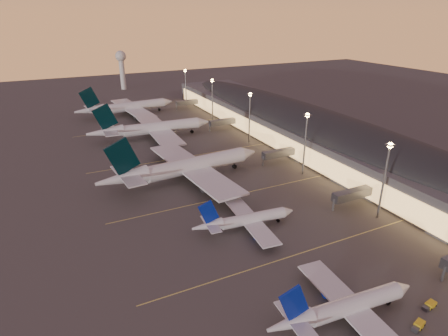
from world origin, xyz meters
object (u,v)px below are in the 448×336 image
Objects in this scene: airliner_narrow_south at (344,308)px; baggage_tug_a at (418,325)px; airliner_narrow_north at (245,220)px; airliner_wide_near at (184,167)px; airliner_wide_far at (127,107)px; airliner_wide_mid at (151,129)px; baggage_tug_b at (429,305)px; radar_tower at (121,64)px.

baggage_tug_a is at bearing -29.44° from airliner_narrow_south.
airliner_narrow_north is 8.32× the size of baggage_tug_a.
airliner_wide_near is at bearing 100.83° from airliner_narrow_north.
airliner_wide_far is at bearing 83.55° from airliner_wide_near.
airliner_wide_near is at bearing -91.42° from airliner_wide_mid.
baggage_tug_b is (25.40, -90.28, -5.13)m from airliner_wide_near.
radar_tower is (15.54, 288.92, 18.45)m from airliner_narrow_south.
radar_tower is 8.15× the size of baggage_tug_b.
airliner_wide_mid is (-1.32, 143.20, 1.96)m from airliner_narrow_south.
airliner_wide_mid is (-0.36, 101.16, 2.27)m from airliner_narrow_north.
baggage_tug_b is at bearing -79.39° from airliner_wide_near.
airliner_narrow_north is at bearing 106.46° from baggage_tug_b.
airliner_wide_near is at bearing 85.41° from baggage_tug_a.
baggage_tug_a is at bearing -90.47° from radar_tower.
airliner_wide_near is (-4.87, 84.44, 2.22)m from airliner_narrow_south.
airliner_narrow_south is 84.61m from airliner_wide_near.
baggage_tug_a is (14.06, -50.84, -2.60)m from airliner_narrow_north.
baggage_tug_b is (7.43, 2.96, 0.00)m from baggage_tug_a.
airliner_narrow_south reaches higher than baggage_tug_b.
airliner_narrow_south is 143.22m from airliner_wide_mid.
airliner_wide_far reaches higher than baggage_tug_a.
baggage_tug_a is (15.32, -206.34, -4.80)m from airliner_wide_far.
airliner_wide_near is 1.06× the size of airliner_wide_far.
baggage_tug_a is 1.02× the size of baggage_tug_b.
airliner_narrow_north is 52.54m from baggage_tug_b.
airliner_wide_near reaches higher than airliner_wide_far.
airliner_wide_far is at bearing 93.00° from airliner_wide_mid.
baggage_tug_b is (22.75, -203.38, -4.80)m from airliner_wide_far.
radar_tower is 298.50m from baggage_tug_a.
baggage_tug_a is (14.41, -152.00, -4.87)m from airliner_wide_mid.
baggage_tug_a is 8.00m from baggage_tug_b.
baggage_tug_b reaches higher than baggage_tug_a.
airliner_narrow_north is 52.81m from baggage_tug_a.
airliner_narrow_north is 0.49× the size of airliner_wide_near.
airliner_narrow_north is at bearing -94.85° from airliner_wide_far.
airliner_wide_near is (-3.91, 42.40, 2.53)m from airliner_narrow_north.
airliner_wide_near is at bearing 97.79° from airliner_narrow_south.
baggage_tug_b is at bearing -11.41° from airliner_narrow_south.
airliner_narrow_south is 9.15× the size of baggage_tug_a.
airliner_wide_far is at bearing 96.02° from airliner_narrow_north.
airliner_wide_far is 206.96m from baggage_tug_a.
airliner_narrow_south is 0.58× the size of airliner_wide_far.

